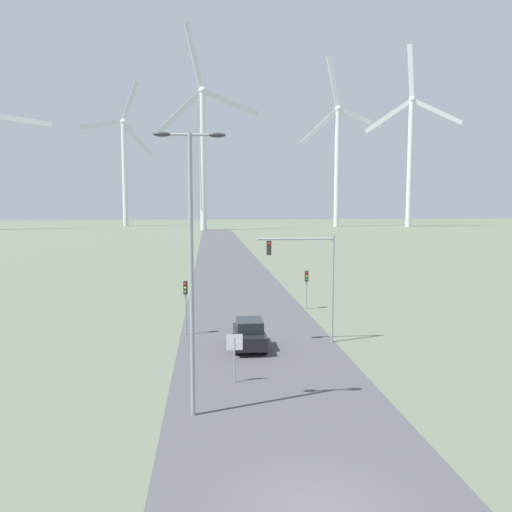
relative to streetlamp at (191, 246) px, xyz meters
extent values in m
plane|color=#5B6651|center=(3.77, -6.96, -7.13)|extent=(600.00, 600.00, 0.00)
cube|color=#47474C|center=(3.77, 41.04, -7.12)|extent=(10.00, 240.00, 0.01)
cylinder|color=#93999E|center=(0.00, 0.00, -1.31)|extent=(0.18, 0.18, 11.62)
cylinder|color=#93999E|center=(0.00, 0.00, 4.45)|extent=(2.17, 0.10, 0.10)
ellipsoid|color=#333338|center=(-1.09, 0.00, 4.45)|extent=(0.70, 0.32, 0.20)
ellipsoid|color=#333338|center=(1.09, 0.00, 4.45)|extent=(0.70, 0.32, 0.20)
cylinder|color=#93999E|center=(1.94, 3.72, -5.99)|extent=(0.07, 0.07, 2.28)
cube|color=white|center=(1.94, 3.71, -5.07)|extent=(0.81, 0.01, 0.81)
cube|color=red|center=(1.94, 3.72, -5.07)|extent=(0.76, 0.02, 0.76)
cylinder|color=#93999E|center=(-0.86, 13.23, -5.28)|extent=(0.11, 0.11, 3.69)
cube|color=#2D2D2D|center=(-0.86, 13.23, -3.88)|extent=(0.28, 0.24, 0.90)
sphere|color=red|center=(-0.86, 13.10, -3.61)|extent=(0.16, 0.16, 0.16)
sphere|color=gold|center=(-0.86, 13.10, -3.88)|extent=(0.16, 0.16, 0.16)
sphere|color=green|center=(-0.86, 13.10, -4.15)|extent=(0.16, 0.16, 0.16)
cylinder|color=#93999E|center=(8.94, 20.75, -5.49)|extent=(0.11, 0.11, 3.28)
cube|color=#2D2D2D|center=(8.94, 20.75, -4.30)|extent=(0.28, 0.24, 0.90)
sphere|color=red|center=(8.94, 20.62, -4.03)|extent=(0.16, 0.16, 0.16)
sphere|color=gold|center=(8.94, 20.62, -4.30)|extent=(0.16, 0.16, 0.16)
sphere|color=green|center=(8.94, 20.62, -4.57)|extent=(0.16, 0.16, 0.16)
cylinder|color=#93999E|center=(8.58, 10.48, -3.66)|extent=(0.14, 0.14, 6.93)
cylinder|color=#93999E|center=(6.16, 10.48, -0.45)|extent=(4.84, 0.12, 0.12)
cube|color=#2D2D2D|center=(4.47, 10.48, -1.00)|extent=(0.28, 0.24, 0.90)
sphere|color=red|center=(4.47, 10.34, -0.73)|extent=(0.18, 0.18, 0.18)
cube|color=black|center=(3.16, 9.57, -6.40)|extent=(1.80, 4.10, 0.80)
cube|color=#1E2328|center=(3.16, 9.42, -5.65)|extent=(1.56, 2.10, 0.70)
cylinder|color=black|center=(2.33, 10.84, -6.80)|extent=(0.22, 0.66, 0.66)
cylinder|color=black|center=(3.99, 10.84, -6.80)|extent=(0.22, 0.66, 0.66)
cylinder|color=black|center=(2.33, 8.30, -6.80)|extent=(0.22, 0.66, 0.66)
cylinder|color=black|center=(3.99, 8.30, -6.80)|extent=(0.22, 0.66, 0.66)
cube|color=silver|center=(-66.37, 167.46, 31.99)|extent=(23.85, 2.93, 4.88)
cylinder|color=silver|center=(-33.96, 195.77, 14.47)|extent=(2.20, 2.20, 43.19)
sphere|color=silver|center=(-33.96, 195.77, 36.07)|extent=(2.60, 2.60, 2.60)
cube|color=silver|center=(-31.01, 196.76, 44.78)|extent=(7.24, 2.85, 16.81)
cube|color=silver|center=(-42.58, 192.88, 34.40)|extent=(16.51, 5.95, 4.87)
cube|color=silver|center=(-28.27, 197.67, 29.02)|extent=(12.03, 4.45, 14.27)
cylinder|color=silver|center=(-0.84, 157.15, 16.88)|extent=(2.20, 2.20, 48.02)
sphere|color=silver|center=(-0.84, 157.15, 40.89)|extent=(2.60, 2.60, 2.60)
cube|color=silver|center=(-3.43, 156.17, 52.01)|extent=(6.70, 2.94, 21.41)
cube|color=silver|center=(-8.55, 154.23, 32.93)|extent=(15.89, 6.42, 16.31)
cube|color=silver|center=(9.46, 161.05, 37.73)|extent=(20.08, 8.00, 7.69)
cylinder|color=silver|center=(53.51, 181.72, 16.59)|extent=(2.20, 2.20, 47.44)
sphere|color=silver|center=(53.51, 181.72, 40.31)|extent=(2.60, 2.60, 2.60)
cube|color=silver|center=(63.55, 183.58, 37.10)|extent=(19.48, 4.10, 7.75)
cube|color=silver|center=(51.22, 181.29, 50.76)|extent=(6.11, 1.61, 20.02)
cube|color=silver|center=(45.76, 180.27, 33.07)|extent=(15.85, 3.43, 14.92)
cylinder|color=silver|center=(82.95, 178.54, 18.35)|extent=(2.20, 2.20, 50.95)
sphere|color=silver|center=(82.95, 178.54, 43.83)|extent=(2.60, 2.60, 2.60)
cube|color=silver|center=(92.75, 176.19, 38.94)|extent=(19.34, 5.10, 10.83)
cube|color=silver|center=(82.17, 178.73, 55.00)|extent=(3.34, 1.26, 21.17)
cube|color=silver|center=(73.94, 180.71, 37.54)|extent=(18.08, 4.80, 13.33)
camera|label=1|loc=(0.69, -20.32, 1.66)|focal=35.00mm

